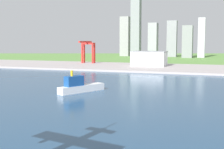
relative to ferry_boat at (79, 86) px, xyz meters
name	(u,v)px	position (x,y,z in m)	size (l,w,h in m)	color
ground_plane	(137,88)	(35.08, 34.43, -4.77)	(2400.00, 2400.00, 0.00)	#5E8F41
water_bay	(112,102)	(35.08, -25.57, -4.69)	(840.00, 360.00, 0.15)	navy
industrial_pier	(172,68)	(35.08, 224.43, -3.52)	(840.00, 140.00, 2.50)	#A89E9D
ferry_boat	(79,86)	(0.00, 0.00, 0.00)	(23.76, 39.00, 16.97)	white
port_crane_red	(88,47)	(-110.70, 261.92, 24.02)	(21.29, 46.44, 36.53)	red
warehouse_main	(149,59)	(-1.00, 237.78, 8.55)	(49.59, 33.23, 21.60)	white
distant_skyline	(154,36)	(-60.86, 552.64, 47.03)	(215.38, 72.85, 145.05)	gray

